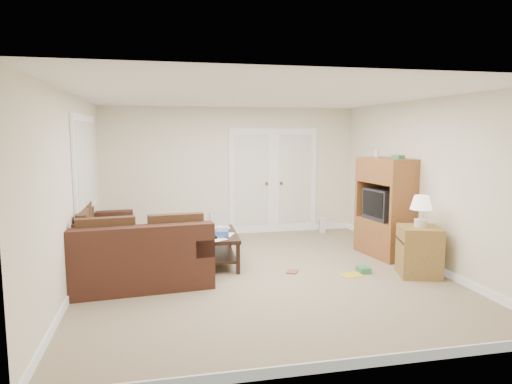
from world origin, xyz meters
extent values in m
plane|color=gray|center=(0.00, 0.00, 0.00)|extent=(5.50, 5.50, 0.00)
cube|color=white|center=(0.00, 0.00, 2.50)|extent=(5.00, 5.50, 0.02)
cube|color=white|center=(-2.50, 0.00, 1.25)|extent=(0.02, 5.50, 2.50)
cube|color=white|center=(2.50, 0.00, 1.25)|extent=(0.02, 5.50, 2.50)
cube|color=white|center=(0.00, 2.75, 1.25)|extent=(5.00, 0.02, 2.50)
cube|color=white|center=(0.00, -2.75, 1.25)|extent=(5.00, 0.02, 2.50)
cube|color=silver|center=(0.40, 2.72, 1.02)|extent=(0.90, 0.04, 2.13)
cube|color=silver|center=(1.30, 2.72, 1.02)|extent=(0.90, 0.04, 2.13)
cube|color=white|center=(0.40, 2.69, 1.07)|extent=(0.68, 0.02, 1.80)
cube|color=white|center=(1.30, 2.69, 1.07)|extent=(0.68, 0.02, 1.80)
cube|color=silver|center=(-2.47, 1.00, 1.55)|extent=(0.04, 1.92, 1.42)
cube|color=white|center=(-2.44, 1.00, 1.55)|extent=(0.02, 1.74, 1.24)
cube|color=#412319|center=(-2.24, 1.00, 0.21)|extent=(1.11, 2.40, 0.43)
cube|color=#412319|center=(-2.57, 0.97, 0.64)|extent=(0.45, 2.34, 0.44)
cube|color=#412319|center=(-2.33, 2.04, 0.54)|extent=(0.93, 0.32, 0.22)
cube|color=#4B301E|center=(-2.15, 1.01, 0.49)|extent=(0.80, 2.27, 0.12)
cube|color=#412319|center=(-1.68, -0.12, 0.21)|extent=(1.90, 1.07, 0.43)
cube|color=#412319|center=(-1.65, -0.45, 0.64)|extent=(1.84, 0.40, 0.44)
cube|color=#412319|center=(-0.89, -0.05, 0.54)|extent=(0.32, 0.93, 0.22)
cube|color=#4B301E|center=(-1.69, -0.04, 0.49)|extent=(1.77, 0.76, 0.12)
cube|color=black|center=(-0.89, -0.05, 0.66)|extent=(0.39, 0.84, 0.03)
cube|color=#B32913|center=(-0.91, 0.17, 0.68)|extent=(0.33, 0.15, 0.02)
cube|color=black|center=(-0.57, 0.64, 0.46)|extent=(0.65, 1.22, 0.05)
cube|color=black|center=(-0.57, 0.64, 0.16)|extent=(0.56, 1.13, 0.03)
cylinder|color=white|center=(-0.68, 0.60, 0.58)|extent=(0.10, 0.10, 0.17)
cylinder|color=#B32913|center=(-0.68, 0.60, 0.74)|extent=(0.01, 0.01, 0.15)
cube|color=#335DA7|center=(-0.56, 0.32, 0.54)|extent=(0.25, 0.14, 0.10)
cube|color=white|center=(-0.57, 0.54, 0.49)|extent=(0.42, 0.67, 0.00)
cube|color=brown|center=(2.20, 0.57, 0.30)|extent=(0.70, 1.07, 0.60)
cube|color=brown|center=(2.20, 0.57, 1.40)|extent=(0.70, 1.07, 0.40)
cube|color=black|center=(2.18, 0.57, 0.85)|extent=(0.57, 0.67, 0.50)
cube|color=black|center=(1.94, 0.53, 0.87)|extent=(0.09, 0.52, 0.40)
cube|color=#397D50|center=(2.24, 0.32, 1.63)|extent=(0.15, 0.20, 0.06)
cylinder|color=white|center=(2.15, 0.87, 1.66)|extent=(0.07, 0.07, 0.12)
cube|color=olive|center=(2.14, -0.52, 0.35)|extent=(0.67, 0.67, 0.70)
cylinder|color=beige|center=(2.14, -0.52, 0.75)|extent=(0.17, 0.17, 0.11)
cylinder|color=beige|center=(2.14, -0.52, 0.88)|extent=(0.03, 0.03, 0.15)
cone|color=#EFE7CE|center=(2.14, -0.52, 1.04)|extent=(0.30, 0.30, 0.19)
cube|color=white|center=(1.81, 2.45, 0.15)|extent=(0.13, 0.12, 0.30)
cube|color=gold|center=(1.23, -0.31, 0.00)|extent=(0.32, 0.27, 0.01)
cube|color=#397D50|center=(1.45, -0.23, 0.04)|extent=(0.17, 0.22, 0.08)
imported|color=brown|center=(0.38, 0.03, 0.01)|extent=(0.23, 0.25, 0.02)
camera|label=1|loc=(-1.41, -6.14, 1.99)|focal=32.00mm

